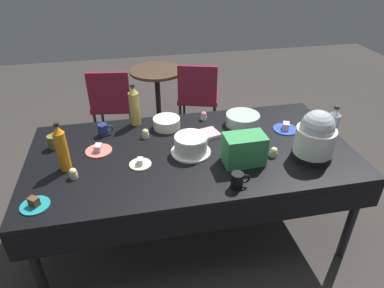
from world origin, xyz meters
The scene contains 27 objects.
ground centered at (0.00, 0.00, 0.00)m, with size 9.00×9.00×0.00m, color #383330.
potluck_table centered at (0.00, 0.00, 0.69)m, with size 2.20×1.10×0.75m.
frosted_layer_cake centered at (-0.01, -0.03, 0.81)m, with size 0.27×0.27×0.13m.
slow_cooker centered at (0.76, -0.24, 0.91)m, with size 0.26×0.26×0.34m.
glass_salad_bowl centered at (0.46, 0.28, 0.79)m, with size 0.26×0.26×0.09m, color #B2C6BC.
ceramic_snack_bowl centered at (-0.13, 0.35, 0.79)m, with size 0.20×0.20×0.08m, color silver.
dessert_plate_coral centered at (-0.63, 0.11, 0.76)m, with size 0.18×0.18×0.05m.
dessert_plate_cream centered at (-0.36, -0.10, 0.76)m, with size 0.14×0.14×0.05m.
dessert_plate_cobalt centered at (0.75, 0.14, 0.76)m, with size 0.19×0.19×0.06m.
dessert_plate_teal centered at (-0.95, -0.38, 0.76)m, with size 0.16×0.16×0.06m.
cupcake_cocoa centered at (0.42, -0.05, 0.78)m, with size 0.05×0.05×0.07m.
cupcake_berry centered at (0.92, 0.14, 0.78)m, with size 0.05×0.05×0.07m.
cupcake_lemon centered at (-0.30, 0.24, 0.78)m, with size 0.05×0.05×0.07m.
cupcake_mint centered at (-0.77, -0.16, 0.78)m, with size 0.05×0.05×0.07m.
cupcake_rose centered at (0.18, 0.43, 0.78)m, with size 0.05×0.05×0.07m.
cupcake_vanilla centered at (0.52, -0.18, 0.78)m, with size 0.05×0.05×0.07m.
soda_bottle_water centered at (0.99, -0.07, 0.87)m, with size 0.08×0.08×0.27m.
soda_bottle_ginger_ale centered at (-0.35, 0.46, 0.90)m, with size 0.08×0.08×0.33m.
soda_bottle_orange_juice centered at (-0.82, -0.05, 0.90)m, with size 0.07×0.07×0.33m.
coffee_mug_black centered at (0.18, -0.44, 0.80)m, with size 0.12×0.07×0.10m.
coffee_mug_navy centered at (-0.59, 0.34, 0.79)m, with size 0.11×0.07×0.09m.
coffee_mug_olive centered at (-0.93, 0.22, 0.80)m, with size 0.12×0.07×0.09m.
soda_carton centered at (0.30, -0.21, 0.85)m, with size 0.26×0.16×0.20m, color #338C4C.
paper_napkin_stack centered at (0.16, 0.18, 0.76)m, with size 0.14×0.14×0.02m, color pink.
maroon_chair_left centered at (-0.56, 1.51, 0.49)m, with size 0.50×0.50×0.85m.
maroon_chair_right centered at (0.38, 1.52, 0.49)m, with size 0.55×0.55×0.85m.
round_cafe_table centered at (-0.05, 1.74, 0.50)m, with size 0.60×0.60×0.72m.
Camera 1 is at (-0.39, -1.92, 2.03)m, focal length 31.91 mm.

